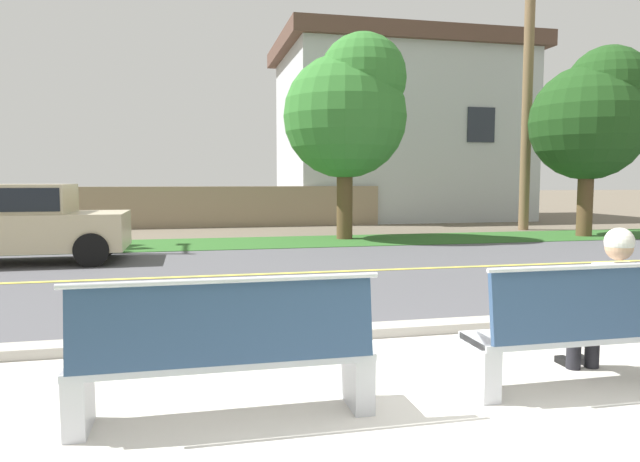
# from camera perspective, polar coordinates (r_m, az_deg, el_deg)

# --- Properties ---
(ground_plane) EXTENTS (140.00, 140.00, 0.00)m
(ground_plane) POSITION_cam_1_polar(r_m,az_deg,el_deg) (11.50, -4.46, -3.05)
(ground_plane) COLOR #665B4C
(sidewalk_pavement) EXTENTS (44.00, 3.60, 0.01)m
(sidewalk_pavement) POSITION_cam_1_polar(r_m,az_deg,el_deg) (4.32, 10.70, -16.97)
(sidewalk_pavement) COLOR beige
(sidewalk_pavement) RESTS_ON ground_plane
(curb_edge) EXTENTS (44.00, 0.30, 0.11)m
(curb_edge) POSITION_cam_1_polar(r_m,az_deg,el_deg) (6.05, 3.28, -9.94)
(curb_edge) COLOR #ADA89E
(curb_edge) RESTS_ON ground_plane
(street_asphalt) EXTENTS (52.00, 8.00, 0.01)m
(street_asphalt) POSITION_cam_1_polar(r_m,az_deg,el_deg) (10.03, -3.24, -4.21)
(street_asphalt) COLOR #515156
(street_asphalt) RESTS_ON ground_plane
(road_centre_line) EXTENTS (48.00, 0.14, 0.01)m
(road_centre_line) POSITION_cam_1_polar(r_m,az_deg,el_deg) (10.03, -3.24, -4.19)
(road_centre_line) COLOR #E0CC4C
(road_centre_line) RESTS_ON ground_plane
(far_verge_grass) EXTENTS (48.00, 2.80, 0.02)m
(far_verge_grass) POSITION_cam_1_polar(r_m,az_deg,el_deg) (14.94, -6.37, -1.16)
(far_verge_grass) COLOR #2D6026
(far_verge_grass) RESTS_ON ground_plane
(bench_left) EXTENTS (2.00, 0.48, 1.01)m
(bench_left) POSITION_cam_1_polar(r_m,az_deg,el_deg) (3.95, -9.34, -12.07)
(bench_left) COLOR silver
(bench_left) RESTS_ON ground_plane
(bench_right) EXTENTS (2.00, 0.48, 1.01)m
(bench_right) POSITION_cam_1_polar(r_m,az_deg,el_deg) (4.96, 25.62, -8.94)
(bench_right) COLOR silver
(bench_right) RESTS_ON ground_plane
(seated_person_white) EXTENTS (0.52, 0.68, 1.25)m
(seated_person_white) POSITION_cam_1_polar(r_m,az_deg,el_deg) (5.20, 26.61, -5.96)
(seated_person_white) COLOR black
(seated_person_white) RESTS_ON ground_plane
(car_beige_near) EXTENTS (4.30, 1.86, 1.54)m
(car_beige_near) POSITION_cam_1_polar(r_m,az_deg,el_deg) (12.67, -28.30, 0.99)
(car_beige_near) COLOR #C6B793
(car_beige_near) RESTS_ON ground_plane
(shade_tree_far_left) EXTENTS (3.33, 3.33, 5.50)m
(shade_tree_far_left) POSITION_cam_1_polar(r_m,az_deg,el_deg) (15.84, 2.92, 12.13)
(shade_tree_far_left) COLOR brown
(shade_tree_far_left) RESTS_ON ground_plane
(shade_tree_left) EXTENTS (3.24, 3.24, 5.35)m
(shade_tree_left) POSITION_cam_1_polar(r_m,az_deg,el_deg) (18.30, 25.39, 10.38)
(shade_tree_left) COLOR brown
(shade_tree_left) RESTS_ON ground_plane
(garden_wall) EXTENTS (13.00, 0.36, 1.40)m
(garden_wall) POSITION_cam_1_polar(r_m,az_deg,el_deg) (20.06, -12.34, 2.32)
(garden_wall) COLOR gray
(garden_wall) RESTS_ON ground_plane
(house_across_street) EXTENTS (10.12, 6.91, 7.29)m
(house_across_street) POSITION_cam_1_polar(r_m,az_deg,el_deg) (24.85, 7.70, 9.80)
(house_across_street) COLOR #B7BCC1
(house_across_street) RESTS_ON ground_plane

